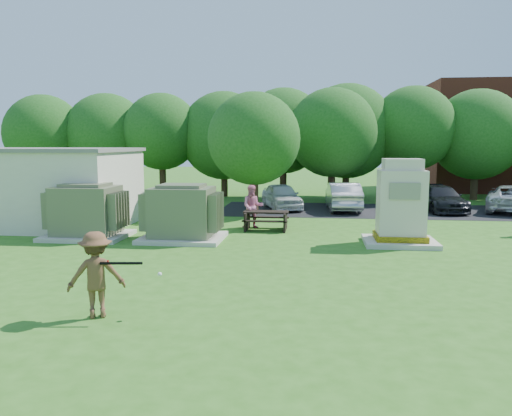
# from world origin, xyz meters

# --- Properties ---
(ground) EXTENTS (120.00, 120.00, 0.00)m
(ground) POSITION_xyz_m (0.00, 0.00, 0.00)
(ground) COLOR #2D6619
(ground) RESTS_ON ground
(service_building) EXTENTS (10.00, 5.00, 3.20)m
(service_building) POSITION_xyz_m (-11.00, 7.00, 1.60)
(service_building) COLOR beige
(service_building) RESTS_ON ground
(service_building_roof) EXTENTS (10.20, 5.20, 0.15)m
(service_building_roof) POSITION_xyz_m (-11.00, 7.00, 3.27)
(service_building_roof) COLOR slate
(service_building_roof) RESTS_ON service_building
(parking_strip) EXTENTS (20.00, 6.00, 0.01)m
(parking_strip) POSITION_xyz_m (7.00, 13.50, 0.01)
(parking_strip) COLOR #232326
(parking_strip) RESTS_ON ground
(transformer_left) EXTENTS (3.00, 2.40, 2.07)m
(transformer_left) POSITION_xyz_m (-6.50, 4.50, 0.97)
(transformer_left) COLOR beige
(transformer_left) RESTS_ON ground
(transformer_right) EXTENTS (3.00, 2.40, 2.07)m
(transformer_right) POSITION_xyz_m (-2.80, 4.50, 0.97)
(transformer_right) COLOR beige
(transformer_right) RESTS_ON ground
(generator_cabinet) EXTENTS (2.48, 2.03, 3.03)m
(generator_cabinet) POSITION_xyz_m (5.06, 4.62, 1.32)
(generator_cabinet) COLOR beige
(generator_cabinet) RESTS_ON ground
(picnic_table) EXTENTS (1.83, 1.37, 0.78)m
(picnic_table) POSITION_xyz_m (0.06, 6.97, 0.49)
(picnic_table) COLOR black
(picnic_table) RESTS_ON ground
(batter) EXTENTS (1.32, 1.07, 1.79)m
(batter) POSITION_xyz_m (-2.38, -3.75, 0.89)
(batter) COLOR brown
(batter) RESTS_ON ground
(person_at_picnic) EXTENTS (0.97, 0.81, 1.82)m
(person_at_picnic) POSITION_xyz_m (-0.55, 7.40, 0.91)
(person_at_picnic) COLOR pink
(person_at_picnic) RESTS_ON ground
(car_white) EXTENTS (2.79, 4.37, 1.38)m
(car_white) POSITION_xyz_m (0.24, 13.66, 0.69)
(car_white) COLOR white
(car_white) RESTS_ON ground
(car_silver_a) EXTENTS (1.83, 4.59, 1.49)m
(car_silver_a) POSITION_xyz_m (3.53, 13.53, 0.74)
(car_silver_a) COLOR #A2A2A7
(car_silver_a) RESTS_ON ground
(car_dark) EXTENTS (2.26, 4.68, 1.31)m
(car_dark) POSITION_xyz_m (8.63, 13.84, 0.66)
(car_dark) COLOR black
(car_dark) RESTS_ON ground
(car_silver_b) EXTENTS (3.84, 5.45, 1.38)m
(car_silver_b) POSITION_xyz_m (12.24, 14.06, 0.69)
(car_silver_b) COLOR silver
(car_silver_b) RESTS_ON ground
(batting_equipment) EXTENTS (1.28, 0.41, 0.36)m
(batting_equipment) POSITION_xyz_m (-1.76, -3.78, 1.13)
(batting_equipment) COLOR black
(batting_equipment) RESTS_ON ground
(tree_row) EXTENTS (41.30, 13.30, 7.30)m
(tree_row) POSITION_xyz_m (1.75, 18.50, 4.15)
(tree_row) COLOR #47301E
(tree_row) RESTS_ON ground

